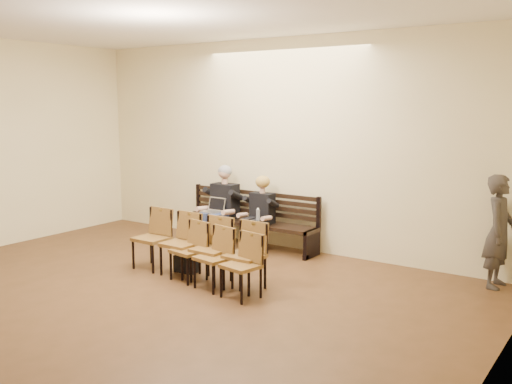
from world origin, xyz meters
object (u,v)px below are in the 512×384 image
laptop (212,213)px  bench (247,233)px  seated_man (221,205)px  bag (187,263)px  water_bottle (258,222)px  passerby (500,223)px  chair_row_back (213,258)px  seated_woman (259,218)px  chair_row_front (195,247)px

laptop → bench: bearing=20.9°
seated_man → bag: 1.80m
water_bottle → bag: size_ratio=0.62×
seated_man → water_bottle: size_ratio=6.59×
water_bottle → bench: bearing=141.8°
passerby → seated_man: bearing=94.8°
bench → chair_row_back: (0.94, -2.09, 0.19)m
seated_man → chair_row_back: bearing=-54.7°
seated_woman → water_bottle: seated_woman is taller
chair_row_front → chair_row_back: chair_row_front is taller
laptop → water_bottle: bearing=-15.1°
bench → passerby: 4.06m
seated_woman → water_bottle: bearing=-59.1°
laptop → chair_row_front: chair_row_front is taller
seated_woman → passerby: (3.68, 0.22, 0.31)m
seated_woman → bag: (-0.18, -1.60, -0.44)m
bench → passerby: bearing=1.4°
water_bottle → passerby: passerby is taller
bag → seated_woman: bearing=83.5°
seated_woman → chair_row_front: size_ratio=0.51×
bag → water_bottle: bearing=76.0°
bench → chair_row_back: size_ratio=1.76×
seated_woman → laptop: 0.86m
laptop → passerby: size_ratio=0.20×
passerby → laptop: bearing=97.5°
passerby → chair_row_front: passerby is taller
laptop → chair_row_front: bearing=-71.5°
water_bottle → chair_row_back: size_ratio=0.14×
chair_row_back → chair_row_front: bearing=167.3°
bench → seated_man: size_ratio=1.90×
seated_man → chair_row_front: 2.00m
water_bottle → chair_row_front: bearing=-91.2°
seated_man → chair_row_front: (0.91, -1.77, -0.24)m
bench → bag: (0.14, -1.72, -0.10)m
bench → seated_man: (-0.46, -0.12, 0.46)m
bench → water_bottle: water_bottle is taller
water_bottle → chair_row_back: 1.79m
chair_row_front → chair_row_back: (0.49, -0.21, -0.04)m
bag → chair_row_front: chair_row_front is taller
bag → seated_man: bearing=110.7°
bag → chair_row_back: 0.92m
laptop → chair_row_back: (1.44, -1.75, -0.16)m
laptop → passerby: (4.51, 0.44, 0.30)m
laptop → chair_row_front: size_ratio=0.16×
seated_woman → chair_row_front: seated_woman is taller
seated_woman → chair_row_back: size_ratio=0.76×
bench → seated_woman: size_ratio=2.32×
laptop → water_bottle: laptop is taller
bag → chair_row_back: (0.79, -0.38, 0.29)m
chair_row_back → bench: bearing=124.3°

